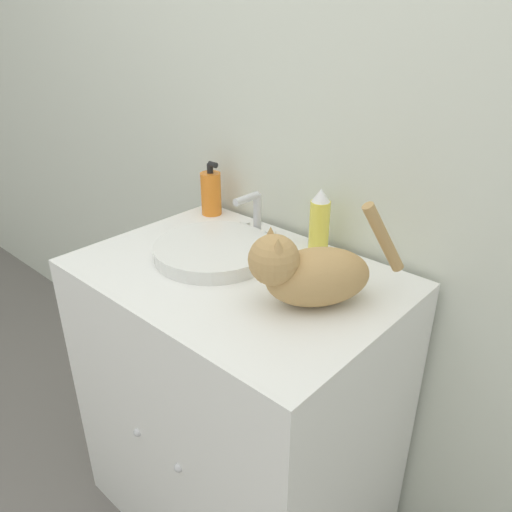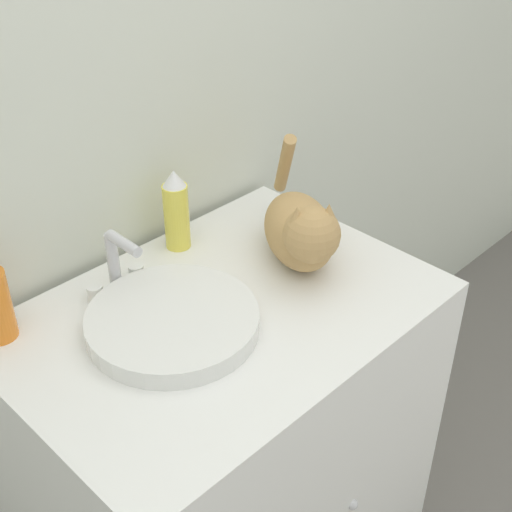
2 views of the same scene
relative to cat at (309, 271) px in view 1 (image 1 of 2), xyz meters
name	(u,v)px [view 1 (image 1 of 2)]	position (x,y,z in m)	size (l,w,h in m)	color
wall_back	(321,110)	(-0.23, 0.34, 0.28)	(6.00, 0.05, 2.50)	silver
vanity_cabinet	(238,402)	(-0.23, 0.00, -0.53)	(0.84, 0.61, 0.89)	white
sink_basin	(214,250)	(-0.33, 0.02, -0.06)	(0.33, 0.33, 0.04)	white
faucet	(255,218)	(-0.33, 0.19, -0.02)	(0.13, 0.11, 0.14)	silver
cat	(309,271)	(0.00, 0.00, 0.00)	(0.27, 0.34, 0.24)	tan
soap_bottle	(211,193)	(-0.57, 0.24, -0.01)	(0.07, 0.07, 0.18)	orange
spray_bottle	(319,222)	(-0.14, 0.24, 0.01)	(0.06, 0.06, 0.19)	#EADB4C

